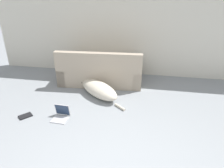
{
  "coord_description": "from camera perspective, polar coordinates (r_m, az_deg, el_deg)",
  "views": [
    {
      "loc": [
        0.33,
        -1.81,
        2.38
      ],
      "look_at": [
        -0.31,
        1.97,
        0.49
      ],
      "focal_mm": 35.0,
      "sensor_mm": 36.0,
      "label": 1
    }
  ],
  "objects": [
    {
      "name": "couch",
      "position": [
        5.39,
        -2.95,
        3.18
      ],
      "size": [
        2.03,
        1.03,
        0.88
      ],
      "rotation": [
        0.0,
        0.0,
        3.2
      ],
      "color": "tan",
      "rests_on": "ground_plane"
    },
    {
      "name": "laptop_open",
      "position": [
        4.22,
        -13.08,
        -7.58
      ],
      "size": [
        0.3,
        0.31,
        0.25
      ],
      "rotation": [
        0.0,
        0.0,
        -0.06
      ],
      "color": "#B7B7BC",
      "rests_on": "ground_plane"
    },
    {
      "name": "book_black",
      "position": [
        4.48,
        -21.68,
        -7.77
      ],
      "size": [
        0.27,
        0.27,
        0.02
      ],
      "rotation": [
        0.0,
        0.0,
        0.84
      ],
      "color": "black",
      "rests_on": "ground_plane"
    },
    {
      "name": "wall_back",
      "position": [
        5.61,
        6.3,
        15.82
      ],
      "size": [
        7.42,
        0.06,
        2.76
      ],
      "color": "beige",
      "rests_on": "ground_plane"
    },
    {
      "name": "dog",
      "position": [
        4.88,
        -4.11,
        -0.98
      ],
      "size": [
        1.35,
        1.18,
        0.31
      ],
      "rotation": [
        0.0,
        0.0,
        2.44
      ],
      "color": "beige",
      "rests_on": "ground_plane"
    }
  ]
}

